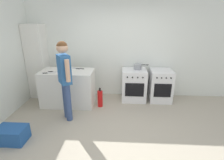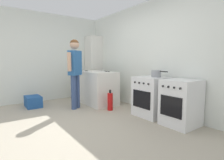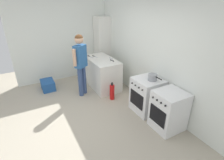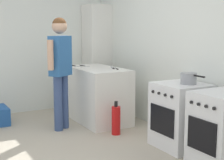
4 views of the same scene
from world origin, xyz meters
name	(u,v)px [view 2 (image 2 of 4)]	position (x,y,z in m)	size (l,w,h in m)	color
ground_plane	(77,126)	(0.00, 0.00, 0.00)	(8.00, 8.00, 0.00)	#ADA38E
back_wall	(151,56)	(0.00, 1.95, 1.30)	(6.00, 0.10, 2.60)	silver
side_wall_left	(53,57)	(-2.60, 0.40, 1.30)	(0.10, 3.10, 2.60)	silver
counter_unit	(96,87)	(-1.35, 1.20, 0.45)	(1.30, 0.70, 0.90)	silver
oven_left	(151,96)	(0.35, 1.58, 0.43)	(0.64, 0.62, 0.85)	white
oven_right	(181,103)	(1.06, 1.58, 0.43)	(0.57, 0.62, 0.85)	white
pot	(156,74)	(0.43, 1.62, 0.92)	(0.38, 0.20, 0.15)	gray
knife_bread	(105,71)	(-1.21, 1.43, 0.90)	(0.34, 0.16, 0.01)	silver
knife_utility	(88,71)	(-1.66, 1.11, 0.90)	(0.25, 0.10, 0.01)	silver
knife_chef	(83,71)	(-1.71, 0.99, 0.90)	(0.31, 0.09, 0.01)	silver
knife_carving	(108,71)	(-1.11, 1.44, 0.90)	(0.32, 0.14, 0.01)	silver
person	(75,67)	(-1.16, 0.49, 1.04)	(0.36, 0.49, 1.71)	#384C7A
fire_extinguisher	(110,101)	(-0.52, 1.10, 0.22)	(0.13, 0.13, 0.50)	red
recycling_crate_lower	(33,102)	(-1.95, -0.34, 0.14)	(0.52, 0.36, 0.28)	#235193
larder_cabinet	(94,67)	(-2.30, 1.68, 1.00)	(0.48, 0.44, 2.00)	silver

